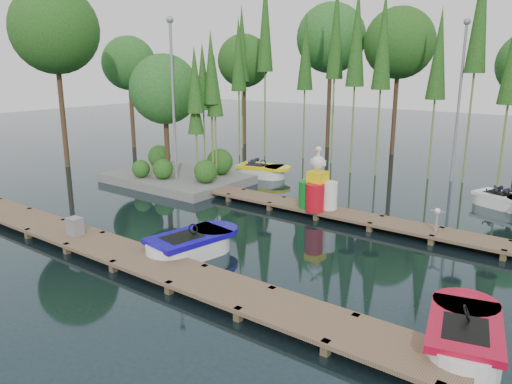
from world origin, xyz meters
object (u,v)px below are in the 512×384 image
Objects in this scene: boat_blue at (191,246)px; utility_cabinet at (75,226)px; boat_yellow_far at (261,171)px; yellow_barrel at (310,193)px; island at (174,113)px; drum_cluster at (317,191)px; boat_red at (464,337)px.

utility_cabinet is (-3.47, -1.48, 0.28)m from boat_blue.
boat_yellow_far is 10.86m from utility_cabinet.
boat_blue is 3.26× the size of yellow_barrel.
island is 2.15× the size of boat_blue.
drum_cluster reaches higher than yellow_barrel.
drum_cluster is at bearing -21.56° from yellow_barrel.
boat_yellow_far is at bearing 142.90° from yellow_barrel.
boat_red is 15.50m from boat_yellow_far.
boat_red reaches higher than utility_cabinet.
boat_yellow_far is (2.69, 3.02, -2.89)m from island.
boat_red is 11.19m from utility_cabinet.
boat_blue is 0.99× the size of boat_red.
utility_cabinet is (-11.13, -1.12, 0.28)m from boat_red.
utility_cabinet is 0.24× the size of drum_cluster.
boat_blue is at bearing -57.80° from boat_yellow_far.
boat_yellow_far is 1.32× the size of drum_cluster.
boat_blue is (7.12, -6.32, -2.89)m from island.
drum_cluster reaches higher than boat_blue.
boat_blue is at bearing -96.22° from yellow_barrel.
drum_cluster is at bearing -6.67° from island.
island is at bearing -124.87° from boat_yellow_far.
drum_cluster is (-6.66, 5.72, 0.68)m from boat_red.
utility_cabinet is 0.55× the size of yellow_barrel.
boat_blue is 7.67m from boat_red.
island is at bearing 115.15° from utility_cabinet.
island is at bearing 174.16° from yellow_barrel.
boat_blue is at bearing -41.56° from island.
boat_red is 9.20m from yellow_barrel.
yellow_barrel is at bearing -5.84° from island.
boat_yellow_far is (-4.44, 9.34, 0.00)m from boat_blue.
boat_red is at bearing 5.74° from utility_cabinet.
boat_blue is 5.50m from drum_cluster.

